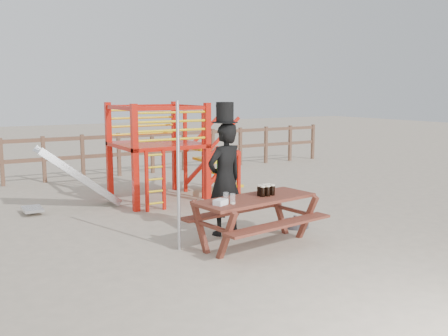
% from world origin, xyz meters
% --- Properties ---
extents(ground, '(60.00, 60.00, 0.00)m').
position_xyz_m(ground, '(0.00, 0.00, 0.00)').
color(ground, tan).
rests_on(ground, ground).
extents(back_fence, '(15.09, 0.09, 1.20)m').
position_xyz_m(back_fence, '(0.00, 7.00, 0.74)').
color(back_fence, brown).
rests_on(back_fence, ground).
extents(playground_fort, '(4.71, 1.84, 2.10)m').
position_xyz_m(playground_fort, '(0.12, 3.58, 1.07)').
color(playground_fort, red).
rests_on(playground_fort, ground).
extents(picnic_table, '(2.08, 1.57, 0.74)m').
position_xyz_m(picnic_table, '(0.18, -0.19, 0.47)').
color(picnic_table, maroon).
rests_on(picnic_table, ground).
extents(man_with_hat, '(0.74, 0.55, 2.17)m').
position_xyz_m(man_with_hat, '(0.08, 0.55, 0.97)').
color(man_with_hat, black).
rests_on(man_with_hat, ground).
extents(metal_pole, '(0.05, 0.05, 2.20)m').
position_xyz_m(metal_pole, '(-0.92, 0.18, 1.10)').
color(metal_pole, '#B2B2B7').
rests_on(metal_pole, ground).
extents(parasol_base, '(0.47, 0.47, 0.20)m').
position_xyz_m(parasol_base, '(1.35, 0.30, 0.06)').
color(parasol_base, '#37363B').
rests_on(parasol_base, ground).
extents(paper_bag, '(0.22, 0.20, 0.08)m').
position_xyz_m(paper_bag, '(-0.53, -0.35, 0.78)').
color(paper_bag, white).
rests_on(paper_bag, picnic_table).
extents(stout_pints, '(0.28, 0.19, 0.17)m').
position_xyz_m(stout_pints, '(0.40, -0.15, 0.83)').
color(stout_pints, black).
rests_on(stout_pints, picnic_table).
extents(empty_glasses, '(0.12, 0.20, 0.15)m').
position_xyz_m(empty_glasses, '(-0.36, -0.32, 0.81)').
color(empty_glasses, silver).
rests_on(empty_glasses, picnic_table).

